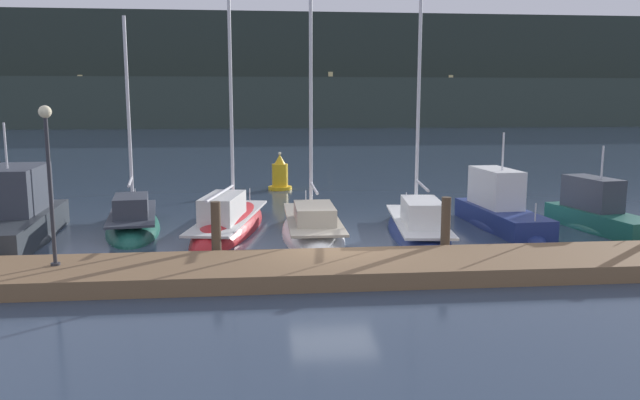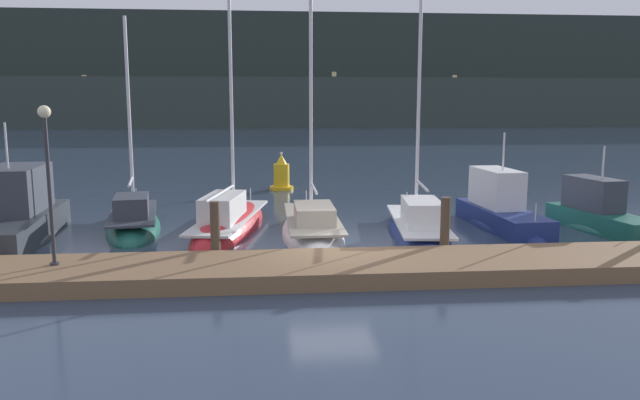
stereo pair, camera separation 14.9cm
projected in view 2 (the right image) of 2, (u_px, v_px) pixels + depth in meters
name	position (u px, v px, depth m)	size (l,w,h in m)	color
ground_plane	(332.00, 261.00, 18.17)	(400.00, 400.00, 0.00)	#2D3D51
dock	(339.00, 268.00, 16.61)	(26.27, 2.80, 0.45)	brown
mooring_pile_1	(215.00, 233.00, 17.81)	(0.28, 0.28, 1.81)	#4C3D2D
mooring_pile_2	(445.00, 228.00, 18.43)	(0.28, 0.28, 1.83)	#4C3D2D
motorboat_berth_1	(13.00, 226.00, 20.80)	(2.98, 7.41, 4.47)	#2D3338
sailboat_berth_2	(134.00, 226.00, 22.55)	(2.80, 6.51, 8.26)	#195647
sailboat_berth_3	(229.00, 227.00, 22.42)	(3.32, 8.40, 11.12)	red
sailboat_berth_4	(312.00, 233.00, 21.61)	(2.17, 7.14, 9.24)	white
sailboat_berth_5	(418.00, 230.00, 21.85)	(2.78, 7.46, 9.17)	navy
motorboat_berth_6	(501.00, 218.00, 22.99)	(2.01, 5.98, 4.10)	navy
motorboat_berth_7	(599.00, 221.00, 22.46)	(2.32, 5.37, 3.59)	#195647
channel_buoy	(281.00, 175.00, 32.64)	(1.24, 1.24, 1.97)	gold
dock_lamppost	(47.00, 160.00, 15.67)	(0.32, 0.32, 4.08)	#2D2D33
hillside_backdrop	(268.00, 76.00, 113.71)	(240.00, 23.00, 19.52)	#28332D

